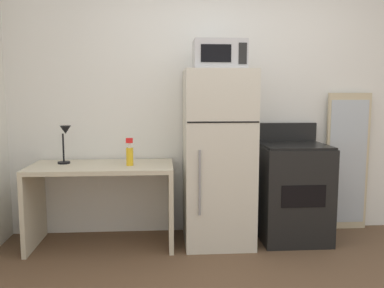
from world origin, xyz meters
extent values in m
cube|color=white|center=(0.00, 1.70, 1.30)|extent=(5.00, 0.10, 2.60)
cube|color=beige|center=(-1.21, 1.31, 0.73)|extent=(1.29, 0.63, 0.04)
cube|color=beige|center=(-1.83, 1.31, 0.35)|extent=(0.04, 0.63, 0.71)
cube|color=beige|center=(-0.58, 1.31, 0.35)|extent=(0.04, 0.63, 0.71)
cylinder|color=black|center=(-1.56, 1.40, 0.76)|extent=(0.11, 0.11, 0.02)
cylinder|color=black|center=(-1.56, 1.40, 0.90)|extent=(0.02, 0.02, 0.26)
cone|color=black|center=(-1.53, 1.38, 1.07)|extent=(0.10, 0.10, 0.08)
cylinder|color=yellow|center=(-0.95, 1.26, 0.83)|extent=(0.06, 0.06, 0.16)
cylinder|color=white|center=(-0.95, 1.26, 0.93)|extent=(0.02, 0.02, 0.04)
cube|color=red|center=(-0.95, 1.25, 0.98)|extent=(0.06, 0.03, 0.04)
cube|color=beige|center=(-0.14, 1.31, 0.80)|extent=(0.62, 0.63, 1.60)
cube|color=black|center=(-0.14, 1.00, 1.15)|extent=(0.61, 0.00, 0.01)
cylinder|color=gray|center=(-0.34, 0.98, 0.64)|extent=(0.02, 0.02, 0.56)
cube|color=#B7B7BC|center=(-0.14, 1.29, 1.73)|extent=(0.46, 0.34, 0.26)
cube|color=black|center=(-0.19, 1.12, 1.73)|extent=(0.26, 0.01, 0.15)
cube|color=black|center=(0.04, 1.12, 1.73)|extent=(0.07, 0.01, 0.18)
cube|color=black|center=(0.58, 1.33, 0.45)|extent=(0.62, 0.60, 0.90)
cube|color=black|center=(0.58, 1.33, 0.91)|extent=(0.60, 0.58, 0.02)
cube|color=black|center=(0.58, 1.61, 1.01)|extent=(0.62, 0.04, 0.18)
cube|color=black|center=(0.58, 1.03, 0.50)|extent=(0.40, 0.01, 0.20)
cube|color=#C6B793|center=(1.23, 1.59, 0.70)|extent=(0.44, 0.03, 1.40)
cube|color=#B2BCC6|center=(1.23, 1.57, 0.70)|extent=(0.39, 0.00, 1.26)
camera|label=1|loc=(-0.64, -2.34, 1.39)|focal=37.66mm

